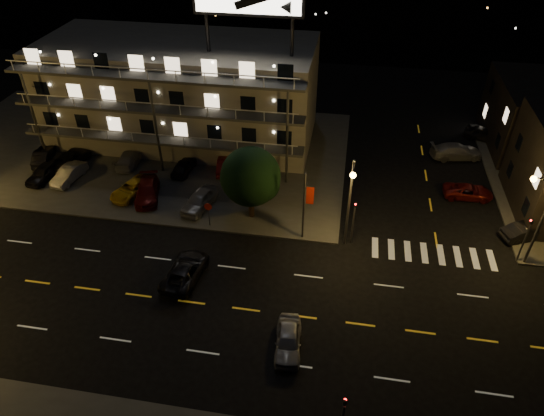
% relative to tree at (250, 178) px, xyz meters
% --- Properties ---
extents(ground, '(140.00, 140.00, 0.00)m').
position_rel_tree_xyz_m(ground, '(-0.23, -10.52, -4.08)').
color(ground, black).
rests_on(ground, ground).
extents(curb_nw, '(44.00, 24.00, 0.15)m').
position_rel_tree_xyz_m(curb_nw, '(-14.23, 9.48, -4.01)').
color(curb_nw, '#393A37').
rests_on(curb_nw, ground).
extents(motel, '(28.00, 13.80, 18.10)m').
position_rel_tree_xyz_m(motel, '(-10.17, 13.36, 1.26)').
color(motel, gray).
rests_on(motel, ground).
extents(streetlight_nc, '(0.44, 1.92, 8.00)m').
position_rel_tree_xyz_m(streetlight_nc, '(8.27, -2.58, 0.88)').
color(streetlight_nc, '#2D2D30').
rests_on(streetlight_nc, ground).
extents(streetlight_ne, '(1.92, 0.44, 8.00)m').
position_rel_tree_xyz_m(streetlight_ne, '(21.91, -2.22, 0.88)').
color(streetlight_ne, '#2D2D30').
rests_on(streetlight_ne, ground).
extents(signal_nw, '(0.20, 0.27, 4.60)m').
position_rel_tree_xyz_m(signal_nw, '(8.77, -2.02, -1.51)').
color(signal_nw, '#2D2D30').
rests_on(signal_nw, ground).
extents(signal_ne, '(0.27, 0.20, 4.60)m').
position_rel_tree_xyz_m(signal_ne, '(21.77, -2.02, -1.51)').
color(signal_ne, '#2D2D30').
rests_on(signal_ne, ground).
extents(banner_north, '(0.83, 0.16, 6.40)m').
position_rel_tree_xyz_m(banner_north, '(4.86, -2.12, -0.65)').
color(banner_north, '#2D2D30').
rests_on(banner_north, ground).
extents(stop_sign, '(0.91, 0.11, 2.61)m').
position_rel_tree_xyz_m(stop_sign, '(-3.23, -1.95, -2.37)').
color(stop_sign, '#2D2D30').
rests_on(stop_sign, ground).
extents(tree, '(5.26, 5.06, 6.62)m').
position_rel_tree_xyz_m(tree, '(0.00, 0.00, 0.00)').
color(tree, black).
rests_on(tree, curb_nw).
extents(lot_car_0, '(2.16, 4.38, 1.44)m').
position_rel_tree_xyz_m(lot_car_0, '(-21.02, 2.41, -3.21)').
color(lot_car_0, black).
rests_on(lot_car_0, curb_nw).
extents(lot_car_1, '(2.07, 4.38, 1.39)m').
position_rel_tree_xyz_m(lot_car_1, '(-18.51, 2.61, -3.24)').
color(lot_car_1, gray).
rests_on(lot_car_1, curb_nw).
extents(lot_car_2, '(3.46, 4.97, 1.26)m').
position_rel_tree_xyz_m(lot_car_2, '(-11.55, 1.31, -3.30)').
color(lot_car_2, gold).
rests_on(lot_car_2, curb_nw).
extents(lot_car_3, '(3.27, 5.26, 1.42)m').
position_rel_tree_xyz_m(lot_car_3, '(-9.96, 1.14, -3.22)').
color(lot_car_3, '#5E100D').
rests_on(lot_car_3, curb_nw).
extents(lot_car_4, '(2.76, 4.75, 1.52)m').
position_rel_tree_xyz_m(lot_car_4, '(-4.82, 0.45, -3.17)').
color(lot_car_4, gray).
rests_on(lot_car_4, curb_nw).
extents(lot_car_5, '(2.65, 4.48, 1.40)m').
position_rel_tree_xyz_m(lot_car_5, '(-22.76, 5.35, -3.23)').
color(lot_car_5, black).
rests_on(lot_car_5, curb_nw).
extents(lot_car_6, '(3.22, 5.30, 1.37)m').
position_rel_tree_xyz_m(lot_car_6, '(-19.81, 5.28, -3.24)').
color(lot_car_6, black).
rests_on(lot_car_6, curb_nw).
extents(lot_car_7, '(2.23, 4.84, 1.37)m').
position_rel_tree_xyz_m(lot_car_7, '(-13.91, 6.51, -3.25)').
color(lot_car_7, gray).
rests_on(lot_car_7, curb_nw).
extents(lot_car_8, '(1.81, 3.95, 1.31)m').
position_rel_tree_xyz_m(lot_car_8, '(-8.02, 5.89, -3.27)').
color(lot_car_8, black).
rests_on(lot_car_8, curb_nw).
extents(lot_car_9, '(2.19, 4.62, 1.46)m').
position_rel_tree_xyz_m(lot_car_9, '(-3.97, 6.94, -3.20)').
color(lot_car_9, '#5E100D').
rests_on(lot_car_9, curb_nw).
extents(side_car_0, '(4.50, 3.05, 1.41)m').
position_rel_tree_xyz_m(side_car_0, '(23.04, 0.93, -3.38)').
color(side_car_0, black).
rests_on(side_car_0, ground).
extents(side_car_1, '(4.55, 2.22, 1.24)m').
position_rel_tree_xyz_m(side_car_1, '(19.19, 6.30, -3.46)').
color(side_car_1, '#5E100D').
rests_on(side_car_1, ground).
extents(side_car_2, '(5.63, 3.20, 1.54)m').
position_rel_tree_xyz_m(side_car_2, '(19.06, 13.52, -3.31)').
color(side_car_2, gray).
rests_on(side_car_2, ground).
extents(side_car_3, '(4.69, 3.22, 1.48)m').
position_rel_tree_xyz_m(side_car_3, '(22.65, 18.00, -3.34)').
color(side_car_3, black).
rests_on(side_car_3, ground).
extents(road_car_east, '(2.01, 4.24, 1.40)m').
position_rel_tree_xyz_m(road_car_east, '(5.14, -13.18, -3.38)').
color(road_car_east, gray).
rests_on(road_car_east, ground).
extents(road_car_west, '(2.86, 5.32, 1.42)m').
position_rel_tree_xyz_m(road_car_west, '(-3.38, -8.18, -3.37)').
color(road_car_west, black).
rests_on(road_car_west, ground).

